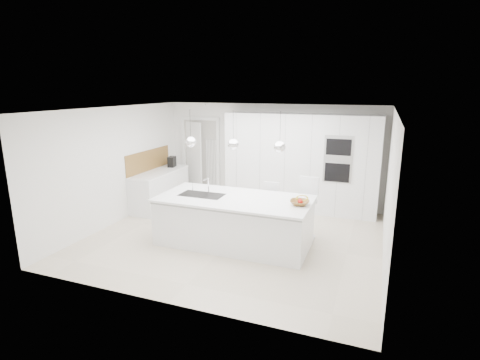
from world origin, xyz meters
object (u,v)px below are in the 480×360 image
at_px(espresso_machine, 172,162).
at_px(island_base, 234,222).
at_px(fruit_bowl, 300,203).
at_px(bar_stool_right, 307,209).
at_px(bar_stool_left, 269,208).

bearing_deg(espresso_machine, island_base, -49.90).
height_order(fruit_bowl, bar_stool_right, bar_stool_right).
distance_m(island_base, bar_stool_left, 0.94).
height_order(island_base, fruit_bowl, fruit_bowl).
height_order(fruit_bowl, espresso_machine, espresso_machine).
bearing_deg(bar_stool_right, island_base, -143.59).
bearing_deg(island_base, fruit_bowl, 1.79).
bearing_deg(bar_stool_right, espresso_machine, 164.34).
relative_size(island_base, espresso_machine, 10.58).
relative_size(fruit_bowl, espresso_machine, 1.27).
relative_size(fruit_bowl, bar_stool_right, 0.28).
xyz_separation_m(island_base, fruit_bowl, (1.22, 0.04, 0.51)).
distance_m(fruit_bowl, espresso_machine, 4.27).
distance_m(fruit_bowl, bar_stool_right, 0.83).
bearing_deg(bar_stool_left, fruit_bowl, -47.05).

